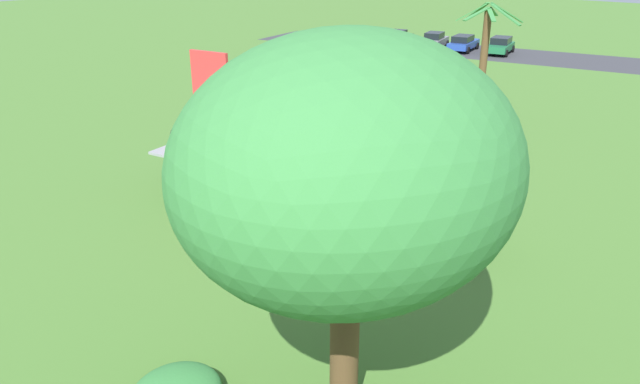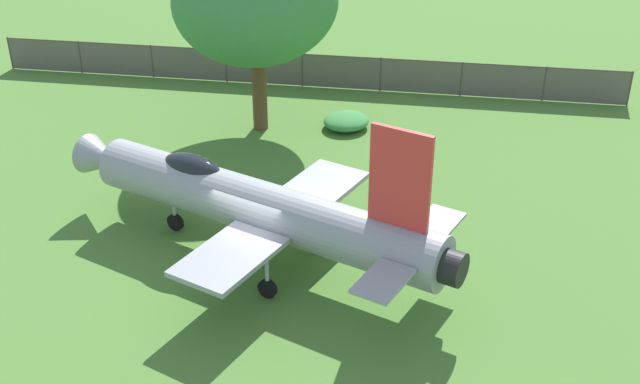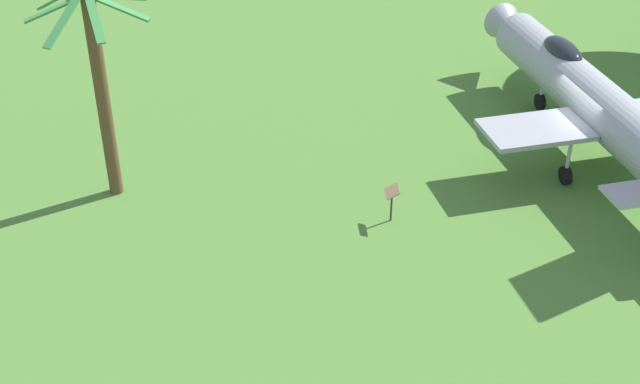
# 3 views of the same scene
# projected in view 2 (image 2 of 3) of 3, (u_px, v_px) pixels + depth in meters

# --- Properties ---
(ground_plane) EXTENTS (200.00, 200.00, 0.00)m
(ground_plane) POSITION_uv_depth(u_px,v_px,m) (264.00, 261.00, 25.31)
(ground_plane) COLOR #47722D
(display_jet) EXTENTS (14.11, 8.40, 5.66)m
(display_jet) POSITION_uv_depth(u_px,v_px,m) (252.00, 204.00, 24.52)
(display_jet) COLOR gray
(display_jet) RESTS_ON ground_plane
(shade_tree) EXTENTS (6.45, 7.04, 8.20)m
(shade_tree) POSITION_uv_depth(u_px,v_px,m) (256.00, 1.00, 31.82)
(shade_tree) COLOR brown
(shade_tree) RESTS_ON ground_plane
(perimeter_fence) EXTENTS (26.21, 16.12, 1.70)m
(perimeter_fence) POSITION_uv_depth(u_px,v_px,m) (302.00, 69.00, 38.47)
(perimeter_fence) COLOR #4C4238
(perimeter_fence) RESTS_ON ground_plane
(shrub_near_fence) EXTENTS (1.93, 2.05, 0.63)m
(shrub_near_fence) POSITION_uv_depth(u_px,v_px,m) (346.00, 121.00, 34.35)
(shrub_near_fence) COLOR #387F3D
(shrub_near_fence) RESTS_ON ground_plane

